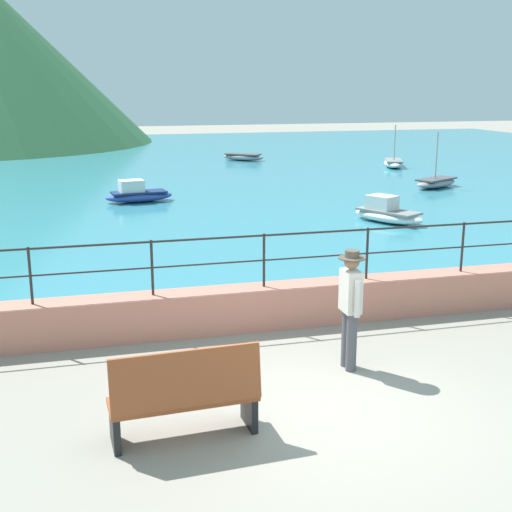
{
  "coord_description": "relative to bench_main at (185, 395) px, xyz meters",
  "views": [
    {
      "loc": [
        -2.89,
        -7.24,
        3.97
      ],
      "look_at": [
        -0.0,
        3.7,
        1.1
      ],
      "focal_mm": 47.59,
      "sensor_mm": 36.0,
      "label": 1
    }
  ],
  "objects": [
    {
      "name": "boat_0",
      "position": [
        7.47,
        27.84,
        -0.3
      ],
      "size": [
        2.35,
        2.15,
        0.36
      ],
      "color": "gray",
      "rests_on": "lake_water"
    },
    {
      "name": "boat_3",
      "position": [
        13.84,
        23.13,
        -0.3
      ],
      "size": [
        1.67,
        2.47,
        2.04
      ],
      "color": "white",
      "rests_on": "lake_water"
    },
    {
      "name": "boat_4",
      "position": [
        0.92,
        16.19,
        -0.23
      ],
      "size": [
        2.4,
        1.19,
        0.76
      ],
      "color": "#2D4C9E",
      "rests_on": "lake_water"
    },
    {
      "name": "promenade_wall",
      "position": [
        1.87,
        3.41,
        -0.21
      ],
      "size": [
        20.0,
        0.56,
        0.7
      ],
      "primitive_type": "cube",
      "color": "tan",
      "rests_on": "ground"
    },
    {
      "name": "ground_plane",
      "position": [
        1.87,
        0.21,
        -0.56
      ],
      "size": [
        120.0,
        120.0,
        0.0
      ],
      "primitive_type": "plane",
      "color": "gray"
    },
    {
      "name": "bench_main",
      "position": [
        0.0,
        0.0,
        0.0
      ],
      "size": [
        1.73,
        0.64,
        1.13
      ],
      "color": "#9E4C28",
      "rests_on": "ground"
    },
    {
      "name": "railing",
      "position": [
        1.87,
        3.41,
        0.76
      ],
      "size": [
        18.44,
        0.04,
        0.9
      ],
      "color": "#282623",
      "rests_on": "promenade_wall"
    },
    {
      "name": "boat_6",
      "position": [
        7.64,
        10.81,
        -0.23
      ],
      "size": [
        1.9,
        2.45,
        0.76
      ],
      "color": "white",
      "rests_on": "lake_water"
    },
    {
      "name": "person_walking",
      "position": [
        2.58,
        1.42,
        0.42
      ],
      "size": [
        0.38,
        0.57,
        1.75
      ],
      "color": "#4C4C56",
      "rests_on": "ground"
    },
    {
      "name": "boat_2",
      "position": [
        12.47,
        16.59,
        -0.3
      ],
      "size": [
        2.44,
        1.92,
        2.14
      ],
      "color": "gray",
      "rests_on": "lake_water"
    },
    {
      "name": "lake_water",
      "position": [
        1.87,
        26.05,
        -0.53
      ],
      "size": [
        64.0,
        44.32,
        0.06
      ],
      "primitive_type": "cube",
      "color": "teal",
      "rests_on": "ground"
    }
  ]
}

